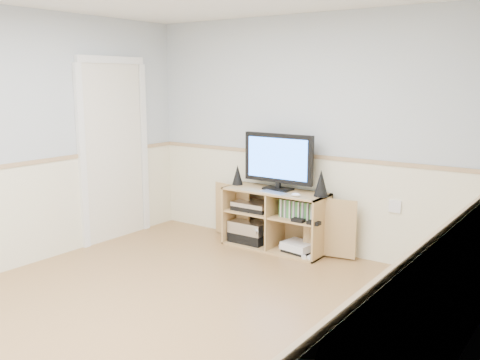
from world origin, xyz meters
name	(u,v)px	position (x,y,z in m)	size (l,w,h in m)	color
room	(166,161)	(-0.06, 0.12, 1.22)	(4.04, 4.54, 2.54)	tan
media_cabinet	(278,218)	(-0.24, 2.06, 0.33)	(1.79, 0.43, 0.65)	tan
monitor	(278,160)	(-0.24, 2.05, 0.98)	(0.83, 0.18, 0.61)	black
speaker_left	(238,175)	(-0.76, 2.02, 0.76)	(0.12, 0.12, 0.23)	black
speaker_right	(321,183)	(0.29, 2.02, 0.79)	(0.15, 0.15, 0.27)	black
keyboard	(273,193)	(-0.18, 1.86, 0.66)	(0.31, 0.12, 0.01)	silver
mouse	(296,195)	(0.09, 1.86, 0.67)	(0.10, 0.06, 0.04)	white
av_components	(252,225)	(-0.55, 2.00, 0.22)	(0.51, 0.31, 0.47)	black
game_consoles	(298,247)	(0.06, 1.99, 0.07)	(0.46, 0.30, 0.11)	white
game_cases	(299,210)	(0.07, 1.98, 0.48)	(0.42, 0.14, 0.19)	#3F8C3F
wall_outlet	(395,206)	(1.00, 2.23, 0.60)	(0.12, 0.03, 0.12)	white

